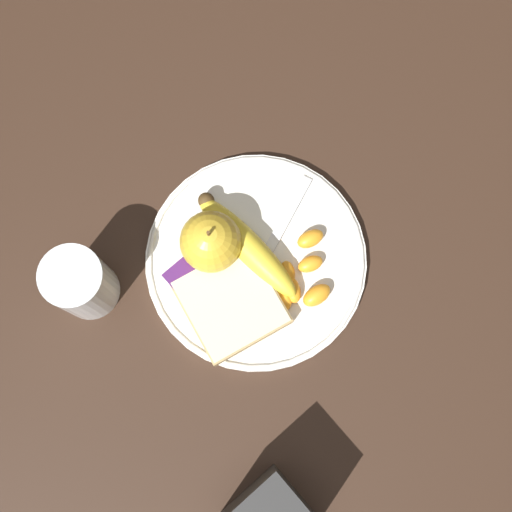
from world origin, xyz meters
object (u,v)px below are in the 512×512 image
object	(u,v)px
juice_glass	(82,284)
bread_slice	(231,303)
banana	(246,244)
apple	(211,242)
plate	(256,260)
fork	(264,259)
jam_packet	(187,281)

from	to	relation	value
juice_glass	bread_slice	world-z (taller)	juice_glass
juice_glass	banana	distance (m)	0.19
apple	banana	size ratio (longest dim) A/B	0.49
plate	juice_glass	size ratio (longest dim) A/B	2.59
juice_glass	fork	size ratio (longest dim) A/B	0.55
plate	juice_glass	xyz separation A→B (m)	(-0.10, -0.17, 0.04)
banana	bread_slice	world-z (taller)	banana
bread_slice	jam_packet	xyz separation A→B (m)	(-0.05, -0.02, -0.00)
banana	jam_packet	bearing A→B (deg)	-99.75
plate	fork	xyz separation A→B (m)	(0.01, 0.01, 0.01)
jam_packet	banana	bearing A→B (deg)	80.25
jam_packet	bread_slice	bearing A→B (deg)	22.28
banana	fork	bearing A→B (deg)	14.12
plate	apple	bearing A→B (deg)	-145.57
juice_glass	bread_slice	size ratio (longest dim) A/B	0.79
bread_slice	fork	size ratio (longest dim) A/B	0.69
apple	jam_packet	size ratio (longest dim) A/B	1.80
apple	fork	distance (m)	0.07
jam_packet	juice_glass	bearing A→B (deg)	-127.22
juice_glass	banana	world-z (taller)	juice_glass
fork	juice_glass	bearing A→B (deg)	-52.14
banana	jam_packet	xyz separation A→B (m)	(-0.01, -0.08, -0.01)
apple	bread_slice	size ratio (longest dim) A/B	0.63
banana	fork	xyz separation A→B (m)	(0.02, 0.01, -0.02)
banana	jam_packet	size ratio (longest dim) A/B	3.66
plate	jam_packet	size ratio (longest dim) A/B	5.86
bread_slice	jam_packet	world-z (taller)	same
bread_slice	apple	bearing A→B (deg)	157.72
juice_glass	banana	size ratio (longest dim) A/B	0.62
bread_slice	jam_packet	bearing A→B (deg)	-157.72
juice_glass	fork	world-z (taller)	juice_glass
fork	jam_packet	xyz separation A→B (m)	(-0.04, -0.08, 0.01)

